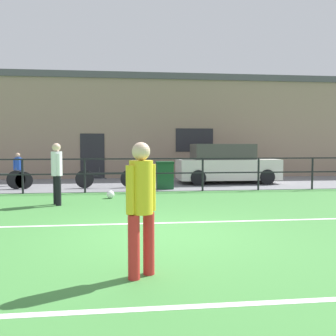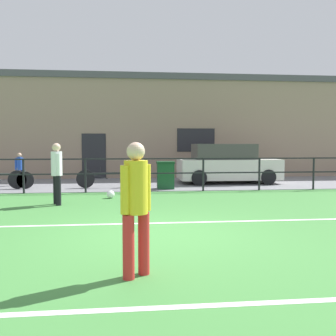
# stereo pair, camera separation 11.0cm
# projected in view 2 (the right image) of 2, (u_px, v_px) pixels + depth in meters

# --- Properties ---
(ground) EXTENTS (60.00, 44.00, 0.04)m
(ground) POSITION_uv_depth(u_px,v_px,m) (161.00, 235.00, 6.94)
(ground) COLOR #42843D
(field_line_touchline) EXTENTS (36.00, 0.11, 0.00)m
(field_line_touchline) POSITION_uv_depth(u_px,v_px,m) (157.00, 223.00, 7.84)
(field_line_touchline) COLOR white
(field_line_touchline) RESTS_ON ground
(field_line_hash) EXTENTS (36.00, 0.11, 0.00)m
(field_line_hash) POSITION_uv_depth(u_px,v_px,m) (189.00, 306.00, 3.83)
(field_line_hash) COLOR white
(field_line_hash) RESTS_ON ground
(pavement_strip) EXTENTS (48.00, 5.00, 0.02)m
(pavement_strip) POSITION_uv_depth(u_px,v_px,m) (142.00, 184.00, 15.37)
(pavement_strip) COLOR slate
(pavement_strip) RESTS_ON ground
(perimeter_fence) EXTENTS (36.07, 0.07, 1.15)m
(perimeter_fence) POSITION_uv_depth(u_px,v_px,m) (145.00, 170.00, 12.84)
(perimeter_fence) COLOR black
(perimeter_fence) RESTS_ON ground
(clubhouse_facade) EXTENTS (28.00, 2.56, 4.95)m
(clubhouse_facade) POSITION_uv_depth(u_px,v_px,m) (139.00, 127.00, 18.88)
(clubhouse_facade) COLOR gray
(clubhouse_facade) RESTS_ON ground
(player_striker) EXTENTS (0.38, 0.33, 1.67)m
(player_striker) POSITION_uv_depth(u_px,v_px,m) (136.00, 201.00, 4.64)
(player_striker) COLOR red
(player_striker) RESTS_ON ground
(player_winger) EXTENTS (0.29, 0.42, 1.66)m
(player_winger) POSITION_uv_depth(u_px,v_px,m) (57.00, 170.00, 10.12)
(player_winger) COLOR black
(player_winger) RESTS_ON ground
(soccer_ball_match) EXTENTS (0.23, 0.23, 0.23)m
(soccer_ball_match) POSITION_uv_depth(u_px,v_px,m) (111.00, 194.00, 11.38)
(soccer_ball_match) COLOR white
(soccer_ball_match) RESTS_ON ground
(spectator_child) EXTENTS (0.34, 0.22, 1.26)m
(spectator_child) POSITION_uv_depth(u_px,v_px,m) (20.00, 167.00, 14.66)
(spectator_child) COLOR #232D4C
(spectator_child) RESTS_ON pavement_strip
(parked_car_red) EXTENTS (4.08, 1.91, 1.61)m
(parked_car_red) POSITION_uv_depth(u_px,v_px,m) (227.00, 164.00, 15.62)
(parked_car_red) COLOR silver
(parked_car_red) RESTS_ON pavement_strip
(bicycle_parked_0) EXTENTS (2.30, 0.04, 0.76)m
(bicycle_parked_0) POSITION_uv_depth(u_px,v_px,m) (108.00, 178.00, 13.91)
(bicycle_parked_0) COLOR black
(bicycle_parked_0) RESTS_ON pavement_strip
(bicycle_parked_1) EXTENTS (2.25, 0.04, 0.72)m
(bicycle_parked_1) POSITION_uv_depth(u_px,v_px,m) (2.00, 180.00, 13.51)
(bicycle_parked_1) COLOR black
(bicycle_parked_1) RESTS_ON pavement_strip
(trash_bin_0) EXTENTS (0.62, 0.53, 0.98)m
(trash_bin_0) POSITION_uv_depth(u_px,v_px,m) (165.00, 175.00, 13.60)
(trash_bin_0) COLOR #194C28
(trash_bin_0) RESTS_ON pavement_strip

